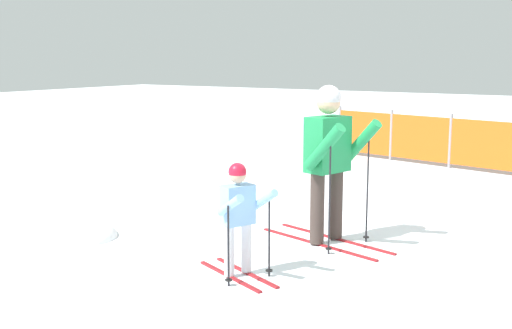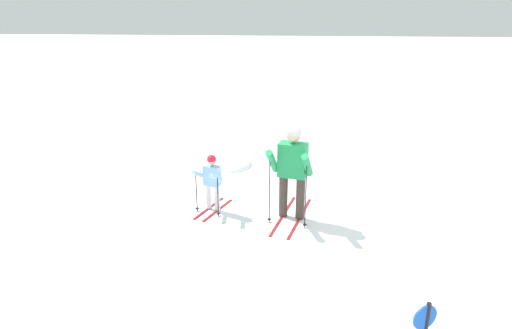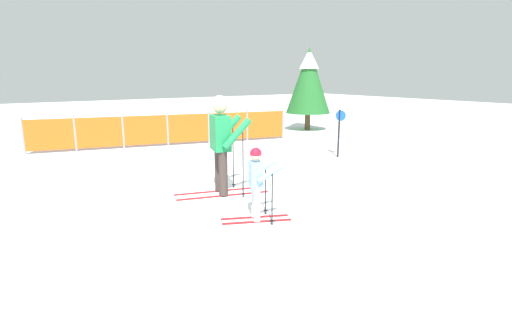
# 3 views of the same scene
# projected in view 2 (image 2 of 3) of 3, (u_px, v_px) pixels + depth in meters

# --- Properties ---
(ground_plane) EXTENTS (60.00, 60.00, 0.00)m
(ground_plane) POSITION_uv_depth(u_px,v_px,m) (303.00, 224.00, 9.18)
(ground_plane) COLOR white
(skier_adult) EXTENTS (1.77, 0.91, 1.83)m
(skier_adult) POSITION_uv_depth(u_px,v_px,m) (292.00, 164.00, 9.01)
(skier_adult) COLOR maroon
(skier_adult) RESTS_ON ground_plane
(skier_child) EXTENTS (1.08, 0.69, 1.14)m
(skier_child) POSITION_uv_depth(u_px,v_px,m) (212.00, 179.00, 9.47)
(skier_child) COLOR maroon
(skier_child) RESTS_ON ground_plane
(snow_mound) EXTENTS (1.09, 0.93, 0.44)m
(snow_mound) POSITION_uv_depth(u_px,v_px,m) (232.00, 165.00, 12.01)
(snow_mound) COLOR white
(snow_mound) RESTS_ON ground_plane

